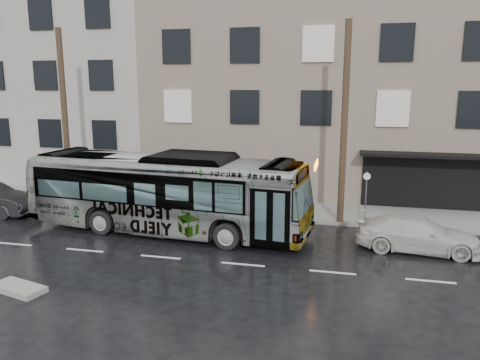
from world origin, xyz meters
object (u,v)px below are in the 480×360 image
object	(u,v)px
utility_pole_rear	(65,119)
white_sedan	(418,234)
utility_pole_front	(344,124)
bus	(166,193)
sign_post	(366,198)

from	to	relation	value
utility_pole_rear	white_sedan	size ratio (longest dim) A/B	1.92
utility_pole_front	bus	size ratio (longest dim) A/B	0.71
utility_pole_front	white_sedan	bearing A→B (deg)	-43.00
utility_pole_rear	bus	distance (m)	7.67
utility_pole_rear	sign_post	world-z (taller)	utility_pole_rear
utility_pole_front	utility_pole_rear	distance (m)	14.00
white_sedan	bus	bearing A→B (deg)	94.26
sign_post	bus	xyz separation A→B (m)	(-8.57, -2.79, 0.41)
bus	sign_post	bearing A→B (deg)	-66.29
bus	white_sedan	distance (m)	10.55
white_sedan	utility_pole_front	bearing A→B (deg)	51.46
white_sedan	sign_post	bearing A→B (deg)	38.78
bus	white_sedan	size ratio (longest dim) A/B	2.70
white_sedan	utility_pole_rear	bearing A→B (deg)	85.05
utility_pole_front	utility_pole_rear	bearing A→B (deg)	180.00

